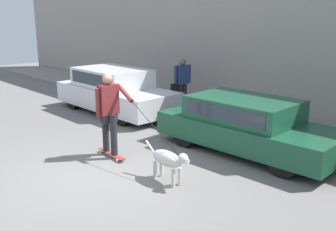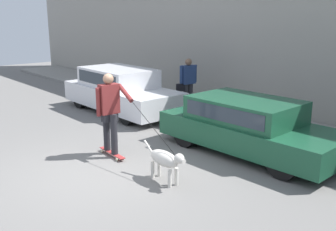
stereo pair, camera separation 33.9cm
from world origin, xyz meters
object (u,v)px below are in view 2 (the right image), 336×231
parked_car_0 (121,91)px  dog (166,160)px  parked_car_1 (249,126)px  pedestrian_with_bag (188,81)px  skateboarder (110,110)px

parked_car_0 → dog: (5.07, -2.46, -0.22)m
parked_car_1 → dog: (0.04, -2.45, -0.17)m
parked_car_0 → parked_car_1: bearing=-0.1°
parked_car_0 → pedestrian_with_bag: size_ratio=2.74×
parked_car_1 → pedestrian_with_bag: size_ratio=2.65×
parked_car_1 → skateboarder: 3.08m
parked_car_0 → dog: 5.63m
skateboarder → pedestrian_with_bag: skateboarder is taller
parked_car_1 → dog: size_ratio=3.44×
dog → parked_car_0: bearing=157.3°
parked_car_1 → dog: 2.46m
parked_car_1 → skateboarder: bearing=-128.6°
parked_car_1 → dog: parked_car_1 is taller
parked_car_0 → dog: bearing=-26.0°
parked_car_0 → parked_car_1: 5.03m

